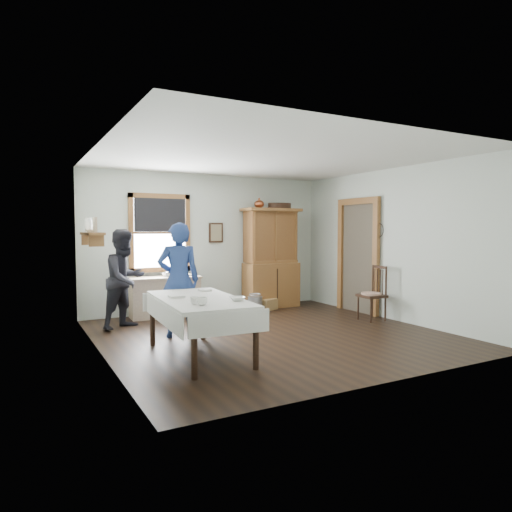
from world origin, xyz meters
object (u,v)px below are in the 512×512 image
object	(u,v)px
china_hutch	(271,258)
spindle_chair	(372,293)
work_counter	(165,297)
woman_blue	(179,284)
figure_dark	(125,282)
wicker_basket	(267,304)
dining_table	(199,327)
pail	(255,304)

from	to	relation	value
china_hutch	spindle_chair	size ratio (longest dim) A/B	2.11
work_counter	china_hutch	world-z (taller)	china_hutch
china_hutch	woman_blue	xyz separation A→B (m)	(-2.56, -1.65, -0.23)
work_counter	figure_dark	size ratio (longest dim) A/B	0.86
work_counter	wicker_basket	world-z (taller)	work_counter
wicker_basket	figure_dark	bearing A→B (deg)	-172.67
work_counter	china_hutch	xyz separation A→B (m)	(2.28, 0.01, 0.65)
figure_dark	work_counter	bearing A→B (deg)	5.82
china_hutch	woman_blue	distance (m)	3.06
wicker_basket	dining_table	bearing A→B (deg)	-134.05
dining_table	china_hutch	bearing A→B (deg)	46.19
pail	figure_dark	distance (m)	2.65
wicker_basket	figure_dark	size ratio (longest dim) A/B	0.24
spindle_chair	woman_blue	bearing A→B (deg)	176.84
wicker_basket	work_counter	bearing A→B (deg)	172.37
spindle_chair	wicker_basket	bearing A→B (deg)	125.57
work_counter	spindle_chair	world-z (taller)	spindle_chair
woman_blue	spindle_chair	bearing A→B (deg)	-172.54
wicker_basket	china_hutch	bearing A→B (deg)	48.50
work_counter	wicker_basket	size ratio (longest dim) A/B	3.53
china_hutch	pail	distance (m)	1.11
work_counter	spindle_chair	bearing A→B (deg)	-31.06
work_counter	spindle_chair	xyz separation A→B (m)	(3.13, -2.07, 0.11)
work_counter	wicker_basket	distance (m)	2.06
wicker_basket	spindle_chair	bearing A→B (deg)	-58.47
woman_blue	pail	bearing A→B (deg)	-132.49
china_hutch	spindle_chair	world-z (taller)	china_hutch
pail	china_hutch	bearing A→B (deg)	32.53
pail	figure_dark	bearing A→B (deg)	-173.65
spindle_chair	wicker_basket	xyz separation A→B (m)	(-1.11, 1.80, -0.38)
dining_table	pail	xyz separation A→B (m)	(2.11, 2.43, -0.22)
pail	woman_blue	bearing A→B (deg)	-147.15
china_hutch	pail	size ratio (longest dim) A/B	6.72
dining_table	figure_dark	distance (m)	2.23
spindle_chair	pail	size ratio (longest dim) A/B	3.19
china_hutch	dining_table	distance (m)	3.93
pail	woman_blue	xyz separation A→B (m)	(-1.99, -1.28, 0.64)
china_hutch	dining_table	size ratio (longest dim) A/B	1.09
dining_table	figure_dark	world-z (taller)	figure_dark
dining_table	spindle_chair	bearing A→B (deg)	11.42
dining_table	pail	bearing A→B (deg)	49.06
china_hutch	woman_blue	size ratio (longest dim) A/B	1.29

